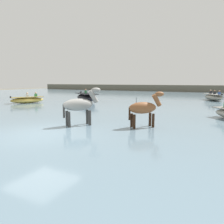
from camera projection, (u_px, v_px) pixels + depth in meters
name	position (u px, v px, depth m)	size (l,w,h in m)	color
ground_plane	(41.00, 140.00, 8.78)	(120.00, 120.00, 0.00)	#666051
water_surface	(132.00, 109.00, 17.51)	(90.00, 90.00, 0.28)	slate
horse_lead_grey	(80.00, 106.00, 10.19)	(1.43, 1.80, 2.14)	gray
horse_trailing_chestnut	(144.00, 109.00, 9.80)	(1.52, 1.48, 1.96)	brown
boat_near_starboard	(214.00, 97.00, 24.13)	(2.80, 3.67, 1.21)	#B2AD9E
boat_mid_outer	(86.00, 97.00, 22.64)	(4.23, 3.76, 1.37)	black
boat_near_port	(27.00, 100.00, 21.13)	(2.42, 3.32, 1.09)	gold
channel_buoy	(136.00, 104.00, 18.13)	(0.35, 0.35, 0.80)	#E54C1E
far_shoreline	(188.00, 89.00, 45.07)	(80.00, 2.40, 1.71)	#605B4C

